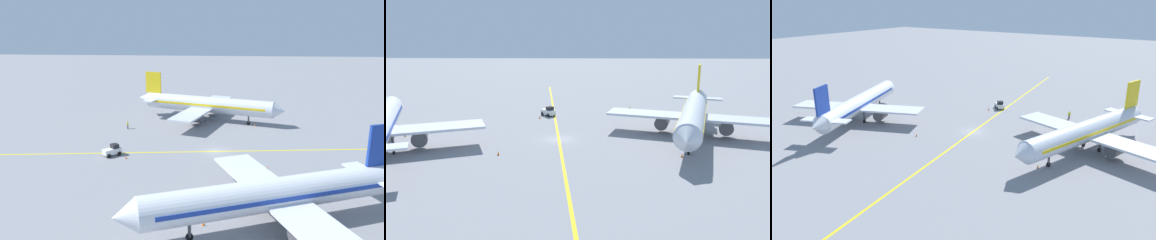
{
  "view_description": "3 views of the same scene",
  "coord_description": "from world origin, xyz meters",
  "views": [
    {
      "loc": [
        62.3,
        0.97,
        21.8
      ],
      "look_at": [
        -3.16,
        -4.31,
        4.81
      ],
      "focal_mm": 35.0,
      "sensor_mm": 36.0,
      "label": 1
    },
    {
      "loc": [
        -4.63,
        56.66,
        16.24
      ],
      "look_at": [
        -3.07,
        0.94,
        3.37
      ],
      "focal_mm": 35.0,
      "sensor_mm": 36.0,
      "label": 2
    },
    {
      "loc": [
        -37.17,
        59.14,
        25.45
      ],
      "look_at": [
        0.3,
        2.77,
        3.19
      ],
      "focal_mm": 35.0,
      "sensor_mm": 36.0,
      "label": 3
    }
  ],
  "objects": [
    {
      "name": "ground_plane",
      "position": [
        0.0,
        0.0,
        0.0
      ],
      "size": [
        400.0,
        400.0,
        0.0
      ],
      "primitive_type": "plane",
      "color": "gray"
    },
    {
      "name": "apron_yellow_centreline",
      "position": [
        0.0,
        0.0,
        0.0
      ],
      "size": [
        15.48,
        119.1,
        0.01
      ],
      "primitive_type": "cube",
      "rotation": [
        0.0,
        0.0,
        0.13
      ],
      "color": "yellow",
      "rests_on": "ground"
    },
    {
      "name": "traffic_cone_by_wingtip",
      "position": [
        7.66,
        8.16,
        0.28
      ],
      "size": [
        0.32,
        0.32,
        0.55
      ],
      "primitive_type": "cone",
      "color": "orange",
      "rests_on": "ground"
    },
    {
      "name": "baggage_tug_white",
      "position": [
        3.44,
        -17.34,
        0.9
      ],
      "size": [
        3.17,
        3.19,
        2.11
      ],
      "color": "white",
      "rests_on": "ground"
    },
    {
      "name": "airplane_at_gate",
      "position": [
        -21.6,
        -2.54,
        3.71
      ],
      "size": [
        28.24,
        34.67,
        10.6
      ],
      "color": "silver",
      "rests_on": "ground"
    },
    {
      "name": "airplane_adjacent_stand",
      "position": [
        24.27,
        7.25,
        3.71
      ],
      "size": [
        27.91,
        34.04,
        10.6
      ],
      "color": "silver",
      "rests_on": "ground"
    },
    {
      "name": "ground_crew_worker",
      "position": [
        -13.1,
        -18.84,
        0.91
      ],
      "size": [
        0.58,
        0.23,
        1.68
      ],
      "color": "#23232D",
      "rests_on": "ground"
    },
    {
      "name": "traffic_cone_near_nose",
      "position": [
        4.89,
        -14.65,
        0.28
      ],
      "size": [
        0.32,
        0.32,
        0.55
      ],
      "primitive_type": "cone",
      "color": "orange",
      "rests_on": "ground"
    },
    {
      "name": "traffic_cone_far_edge",
      "position": [
        -17.29,
        8.33,
        0.28
      ],
      "size": [
        0.32,
        0.32,
        0.55
      ],
      "primitive_type": "cone",
      "color": "orange",
      "rests_on": "ground"
    },
    {
      "name": "traffic_cone_mid_apron",
      "position": [
        24.96,
        -0.79,
        0.28
      ],
      "size": [
        0.32,
        0.32,
        0.55
      ],
      "primitive_type": "cone",
      "color": "orange",
      "rests_on": "ground"
    }
  ]
}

